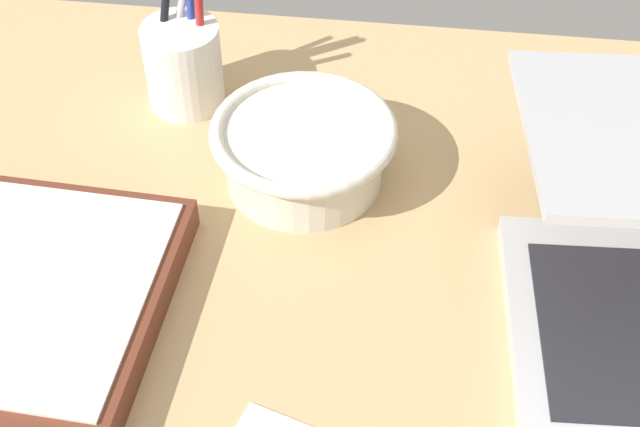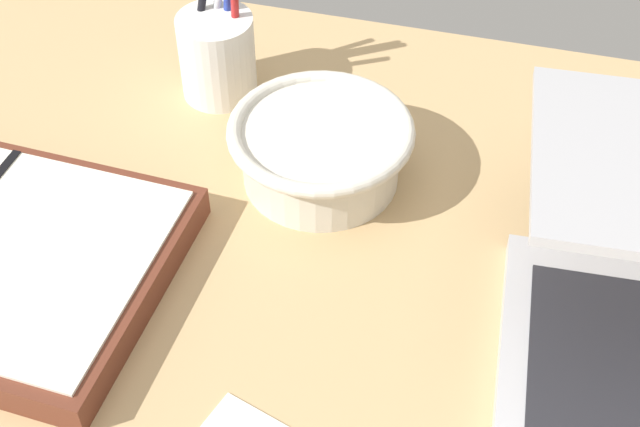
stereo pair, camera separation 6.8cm
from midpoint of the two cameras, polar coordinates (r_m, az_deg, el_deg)
The scene contains 3 objects.
desk_top at distance 71.09cm, azimuth 1.38°, elevation -11.31°, with size 140.00×100.00×2.00cm, color tan.
bowl at distance 82.86cm, azimuth 2.41°, elevation 4.07°, with size 17.34×17.34×6.53cm.
pen_cup at distance 92.93cm, azimuth -4.48°, elevation 10.07°, with size 7.84×7.84×16.13cm.
Camera 2 is at (11.73, -37.22, 60.57)cm, focal length 50.00 mm.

